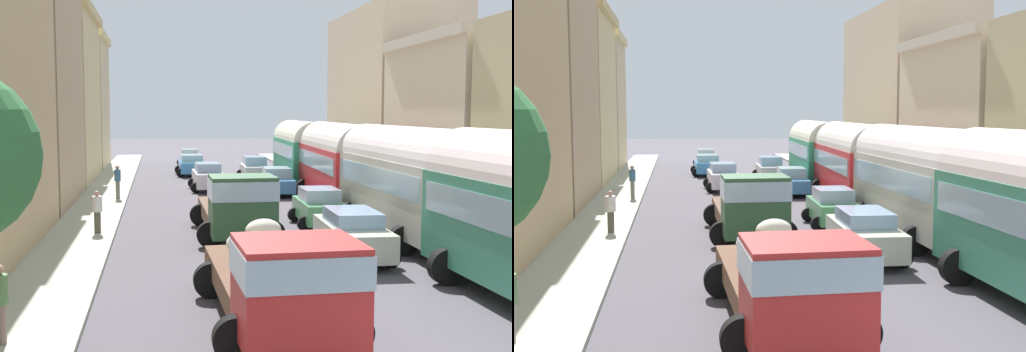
{
  "view_description": "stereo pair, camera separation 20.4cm",
  "coord_description": "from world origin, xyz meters",
  "views": [
    {
      "loc": [
        -4.35,
        -7.74,
        4.72
      ],
      "look_at": [
        0.0,
        21.71,
        1.77
      ],
      "focal_mm": 46.68,
      "sensor_mm": 36.0,
      "label": 1
    },
    {
      "loc": [
        -4.15,
        -7.77,
        4.72
      ],
      "look_at": [
        0.0,
        21.71,
        1.77
      ],
      "focal_mm": 46.68,
      "sensor_mm": 36.0,
      "label": 2
    }
  ],
  "objects": [
    {
      "name": "parked_bus_2",
      "position": [
        4.6,
        24.5,
        2.26
      ],
      "size": [
        3.59,
        9.65,
        4.1
      ],
      "color": "red",
      "rests_on": "ground"
    },
    {
      "name": "car_3",
      "position": [
        1.74,
        12.47,
        0.8
      ],
      "size": [
        2.35,
        4.44,
        1.57
      ],
      "color": "beige",
      "rests_on": "ground"
    },
    {
      "name": "pedestrian_2",
      "position": [
        -6.45,
        27.26,
        1.09
      ],
      "size": [
        0.35,
        0.35,
        1.88
      ],
      "color": "#696D5B",
      "rests_on": "ground"
    },
    {
      "name": "sidewalk_left",
      "position": [
        -7.25,
        27.0,
        0.07
      ],
      "size": [
        2.5,
        70.0,
        0.14
      ],
      "primitive_type": "cube",
      "color": "#ABAF9A",
      "rests_on": "ground"
    },
    {
      "name": "sidewalk_right",
      "position": [
        7.25,
        27.0,
        0.07
      ],
      "size": [
        2.5,
        70.0,
        0.14
      ],
      "primitive_type": "cube",
      "color": "gray",
      "rests_on": "ground"
    },
    {
      "name": "car_0",
      "position": [
        -1.47,
        31.36,
        0.82
      ],
      "size": [
        2.24,
        4.18,
        1.63
      ],
      "color": "silver",
      "rests_on": "ground"
    },
    {
      "name": "parked_bus_1",
      "position": [
        4.6,
        15.5,
        2.3
      ],
      "size": [
        3.36,
        9.12,
        4.14
      ],
      "color": "beige",
      "rests_on": "ground"
    },
    {
      "name": "car_1",
      "position": [
        -1.96,
        40.67,
        0.77
      ],
      "size": [
        2.38,
        4.2,
        1.51
      ],
      "color": "#3B87C7",
      "rests_on": "ground"
    },
    {
      "name": "building_right_2",
      "position": [
        11.02,
        23.97,
        4.26
      ],
      "size": [
        5.55,
        10.19,
        8.46
      ],
      "color": "beige",
      "rests_on": "ground"
    },
    {
      "name": "building_left_3",
      "position": [
        -11.49,
        37.35,
        5.65
      ],
      "size": [
        6.58,
        10.97,
        11.25
      ],
      "color": "tan",
      "rests_on": "ground"
    },
    {
      "name": "car_4",
      "position": [
        2.13,
        18.47,
        0.79
      ],
      "size": [
        2.28,
        3.72,
        1.57
      ],
      "color": "#448B51",
      "rests_on": "ground"
    },
    {
      "name": "cargo_truck_0",
      "position": [
        -1.86,
        5.66,
        1.22
      ],
      "size": [
        3.25,
        7.46,
        2.34
      ],
      "color": "#B22726",
      "rests_on": "ground"
    },
    {
      "name": "pedestrian_0",
      "position": [
        -6.64,
        17.52,
        0.97
      ],
      "size": [
        0.54,
        0.54,
        1.72
      ],
      "color": "#504C3E",
      "rests_on": "ground"
    },
    {
      "name": "building_left_4",
      "position": [
        -10.61,
        47.93,
        5.43
      ],
      "size": [
        4.64,
        9.06,
        10.81
      ],
      "color": "tan",
      "rests_on": "ground"
    },
    {
      "name": "building_right_3",
      "position": [
        11.38,
        35.71,
        5.65
      ],
      "size": [
        5.76,
        12.46,
        11.3
      ],
      "color": "beige",
      "rests_on": "ground"
    },
    {
      "name": "car_5",
      "position": [
        2.18,
        28.63,
        0.77
      ],
      "size": [
        2.3,
        3.91,
        1.55
      ],
      "color": "#3B85C0",
      "rests_on": "ground"
    },
    {
      "name": "cargo_truck_1",
      "position": [
        -1.54,
        16.1,
        1.26
      ],
      "size": [
        3.13,
        7.29,
        2.51
      ],
      "color": "#2C5230",
      "rests_on": "ground"
    },
    {
      "name": "building_left_2",
      "position": [
        -10.61,
        26.41,
        6.35
      ],
      "size": [
        4.65,
        10.16,
        12.66
      ],
      "color": "tan",
      "rests_on": "ground"
    },
    {
      "name": "parked_bus_3",
      "position": [
        4.6,
        33.5,
        2.25
      ],
      "size": [
        3.43,
        8.93,
        4.04
      ],
      "color": "#339B6E",
      "rests_on": "ground"
    },
    {
      "name": "ground_plane",
      "position": [
        0.0,
        27.0,
        0.0
      ],
      "size": [
        154.0,
        154.0,
        0.0
      ],
      "primitive_type": "plane",
      "color": "#504B52"
    },
    {
      "name": "car_2",
      "position": [
        -1.74,
        47.82,
        0.76
      ],
      "size": [
        2.16,
        4.13,
        1.5
      ],
      "color": "silver",
      "rests_on": "ground"
    },
    {
      "name": "car_6",
      "position": [
        2.15,
        36.93,
        0.79
      ],
      "size": [
        2.3,
        4.07,
        1.6
      ],
      "color": "silver",
      "rests_on": "ground"
    }
  ]
}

